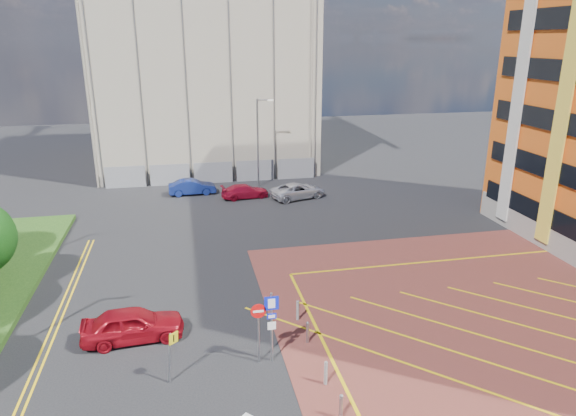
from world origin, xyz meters
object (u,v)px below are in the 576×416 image
object	(u,v)px
sign_cluster	(267,321)
car_silver_back	(298,191)
car_blue_back	(192,187)
car_red_back	(245,191)
car_red_left	(133,324)
lamp_back	(259,140)
warning_sign	(171,351)

from	to	relation	value
sign_cluster	car_silver_back	distance (m)	23.57
sign_cluster	car_blue_back	distance (m)	25.76
car_blue_back	car_red_back	bearing A→B (deg)	-116.61
sign_cluster	car_red_left	size ratio (longest dim) A/B	0.71
lamp_back	warning_sign	xyz separation A→B (m)	(-7.68, -27.62, -2.93)
sign_cluster	car_blue_back	xyz separation A→B (m)	(-2.38, 25.62, -1.28)
car_blue_back	warning_sign	bearing A→B (deg)	174.37
warning_sign	car_red_left	world-z (taller)	warning_sign
car_red_back	car_blue_back	bearing A→B (deg)	58.11
sign_cluster	warning_sign	xyz separation A→B (m)	(-3.90, -0.60, -0.52)
warning_sign	lamp_back	bearing A→B (deg)	74.45
car_red_back	car_red_left	bearing A→B (deg)	152.05
warning_sign	car_red_back	bearing A→B (deg)	76.25
car_red_back	car_silver_back	size ratio (longest dim) A/B	0.85
lamp_back	warning_sign	distance (m)	28.81
lamp_back	warning_sign	size ratio (longest dim) A/B	3.56
sign_cluster	car_red_left	xyz separation A→B (m)	(-5.67, 2.89, -1.19)
sign_cluster	car_silver_back	size ratio (longest dim) A/B	0.67
car_silver_back	sign_cluster	bearing A→B (deg)	147.72
sign_cluster	warning_sign	distance (m)	3.98
warning_sign	car_silver_back	size ratio (longest dim) A/B	0.47
lamp_back	car_red_left	bearing A→B (deg)	-111.39
car_red_left	car_red_back	bearing A→B (deg)	-23.95
lamp_back	sign_cluster	world-z (taller)	lamp_back
lamp_back	car_silver_back	distance (m)	6.33
warning_sign	car_silver_back	bearing A→B (deg)	65.98
lamp_back	car_blue_back	xyz separation A→B (m)	(-6.16, -1.40, -3.69)
lamp_back	car_blue_back	world-z (taller)	lamp_back
car_silver_back	car_red_back	bearing A→B (deg)	60.95
car_blue_back	car_red_back	distance (m)	4.84
sign_cluster	car_blue_back	size ratio (longest dim) A/B	0.79
car_red_left	lamp_back	bearing A→B (deg)	-24.98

